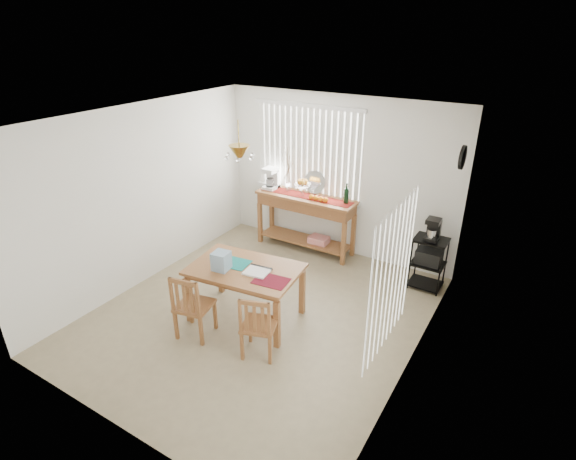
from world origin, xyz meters
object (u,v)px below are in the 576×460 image
Objects in this scene: cart_items at (433,229)px; chair_right at (258,326)px; dining_table at (245,274)px; sideboard at (306,210)px; chair_left at (193,306)px; wire_cart at (429,259)px.

chair_right is (-1.25, -2.51, -0.53)m from cart_items.
cart_items is 0.22× the size of dining_table.
sideboard is 2.14m from cart_items.
wire_cart is at bearing 50.86° from chair_left.
chair_left reaches higher than dining_table.
dining_table is (-1.82, -1.98, -0.28)m from cart_items.
sideboard is at bearing 175.84° from cart_items.
wire_cart is at bearing 63.47° from chair_right.
wire_cart is 0.46m from cart_items.
dining_table is 0.77m from chair_left.
sideboard reaches higher than wire_cart.
chair_left is (-2.14, -2.64, -0.50)m from cart_items.
chair_left is at bearing -129.14° from wire_cart.
chair_right is (0.89, 0.12, -0.02)m from chair_left.
sideboard is 2.14m from wire_cart.
sideboard is 1.16× the size of dining_table.
cart_items reaches higher than chair_left.
wire_cart is (2.12, -0.16, -0.25)m from sideboard.
sideboard is 1.94× the size of chair_left.
dining_table is 0.82m from chair_right.
cart_items is at bearing 90.00° from wire_cart.
dining_table is 1.68× the size of chair_left.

